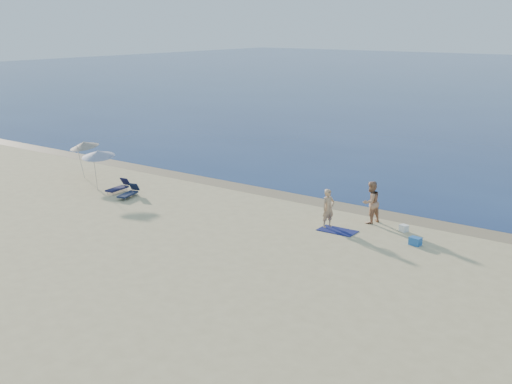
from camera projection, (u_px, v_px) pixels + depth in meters
wet_sand_strip at (302, 198)px, 33.57m from camera, size 240.00×1.60×0.00m
person_left at (328, 208)px, 28.66m from camera, size 0.61×0.75×1.77m
person_right at (371, 202)px, 29.29m from camera, size 1.00×1.13×1.96m
beach_towel at (337, 231)px, 28.37m from camera, size 1.71×0.99×0.03m
white_bag at (404, 228)px, 28.30m from camera, size 0.43×0.40×0.29m
blue_cooler at (415, 241)px, 26.55m from camera, size 0.51×0.39×0.33m
umbrella_near at (98, 154)px, 34.83m from camera, size 2.34×2.36×2.33m
umbrella_far at (84, 145)px, 37.68m from camera, size 2.21×2.23×2.31m
lounger_left at (119, 187)px, 34.82m from camera, size 0.68×1.59×0.68m
lounger_right at (129, 193)px, 33.73m from camera, size 0.86×1.57×0.66m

